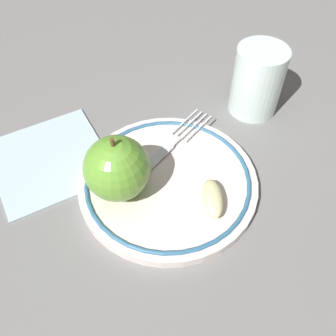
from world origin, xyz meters
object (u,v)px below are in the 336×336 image
at_px(apple_red_whole, 117,168).
at_px(napkin_folded, 49,159).
at_px(plate, 168,182).
at_px(fork, 165,151).
at_px(apple_slice_front, 213,198).
at_px(drinking_glass, 257,81).

xyz_separation_m(apple_red_whole, napkin_folded, (0.11, 0.04, -0.05)).
bearing_deg(plate, fork, -36.21).
xyz_separation_m(apple_red_whole, fork, (0.01, -0.08, -0.04)).
bearing_deg(apple_slice_front, napkin_folded, -113.69).
bearing_deg(napkin_folded, apple_red_whole, -162.12).
bearing_deg(drinking_glass, fork, 86.30).
bearing_deg(drinking_glass, apple_red_whole, 89.55).
relative_size(fork, napkin_folded, 1.18).
bearing_deg(apple_slice_front, plate, -128.28).
height_order(fork, drinking_glass, drinking_glass).
distance_m(apple_red_whole, drinking_glass, 0.25).
xyz_separation_m(fork, napkin_folded, (0.10, 0.12, -0.01)).
distance_m(fork, napkin_folded, 0.16).
bearing_deg(napkin_folded, plate, -146.98).
bearing_deg(fork, apple_red_whole, 176.32).
bearing_deg(napkin_folded, fork, -131.37).
height_order(plate, apple_red_whole, apple_red_whole).
relative_size(apple_slice_front, napkin_folded, 0.37).
bearing_deg(apple_red_whole, fork, -83.71).
height_order(apple_slice_front, fork, apple_slice_front).
relative_size(apple_red_whole, fork, 0.50).
bearing_deg(drinking_glass, plate, 97.39).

